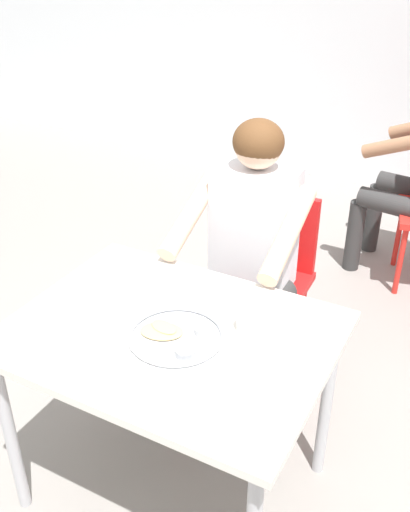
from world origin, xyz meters
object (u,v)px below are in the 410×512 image
drinking_cup (248,320)px  chair_foreground (263,269)px  diner_foreground (246,243)px  thali_tray (177,336)px  table_foreground (171,351)px

drinking_cup → chair_foreground: size_ratio=0.11×
drinking_cup → chair_foreground: chair_foreground is taller
diner_foreground → thali_tray: bearing=-83.7°
drinking_cup → chair_foreground: bearing=108.9°
chair_foreground → diner_foreground: (0.01, -0.22, 0.24)m
table_foreground → thali_tray: size_ratio=3.38×
chair_foreground → diner_foreground: 0.33m
drinking_cup → diner_foreground: bearing=115.3°
table_foreground → thali_tray: bearing=-34.6°
chair_foreground → diner_foreground: size_ratio=0.67×
table_foreground → drinking_cup: 0.28m
thali_tray → drinking_cup: bearing=38.2°
drinking_cup → diner_foreground: 0.60m
thali_tray → diner_foreground: (-0.08, 0.69, -0.01)m
thali_tray → chair_foreground: 0.95m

